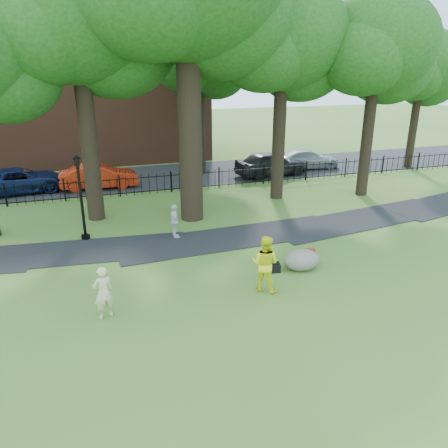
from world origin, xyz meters
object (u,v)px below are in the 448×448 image
object	(u,v)px
woman	(103,292)
man	(265,264)
lamppost	(81,199)
red_sedan	(99,176)
boulder	(302,259)

from	to	relation	value
woman	man	distance (m)	5.24
lamppost	red_sedan	world-z (taller)	lamppost
woman	boulder	size ratio (longest dim) A/B	1.23
lamppost	boulder	bearing A→B (deg)	-36.50
woman	red_sedan	world-z (taller)	woman
woman	lamppost	world-z (taller)	lamppost
lamppost	man	bearing A→B (deg)	-50.12
man	lamppost	distance (m)	8.75
woman	lamppost	xyz separation A→B (m)	(-0.38, 6.71, 0.99)
red_sedan	boulder	bearing A→B (deg)	-153.96
man	boulder	size ratio (longest dim) A/B	1.44
man	boulder	world-z (taller)	man
woman	red_sedan	bearing A→B (deg)	-108.96
woman	red_sedan	xyz separation A→B (m)	(0.72, 15.14, -0.07)
man	lamppost	size ratio (longest dim) A/B	0.53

